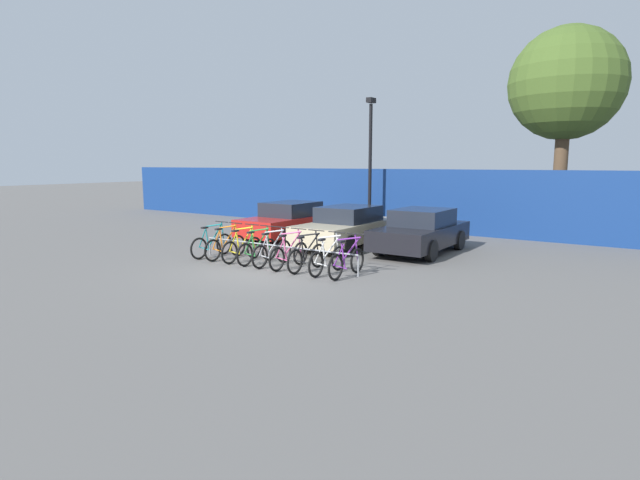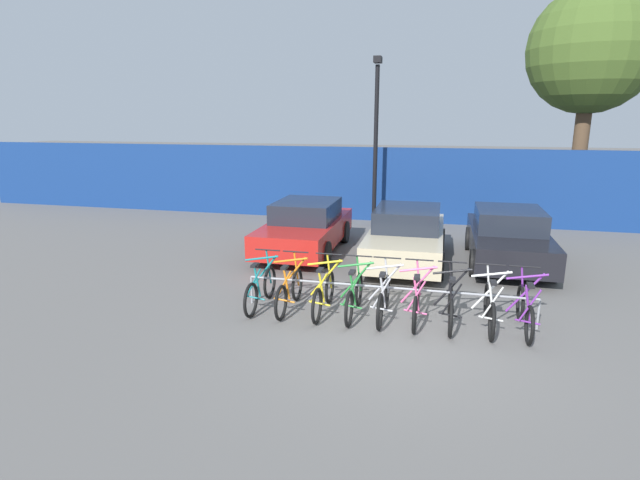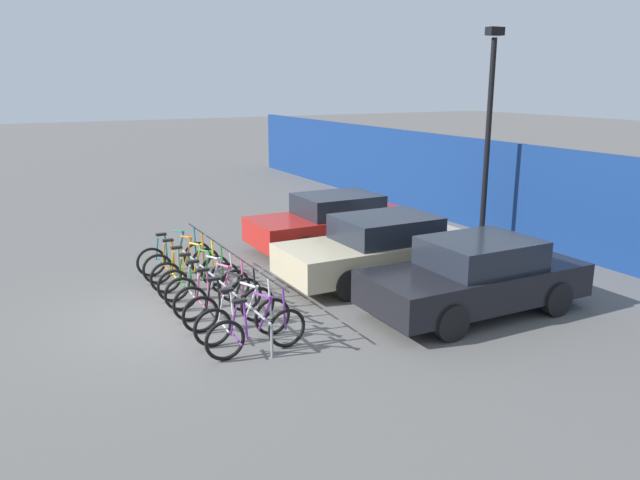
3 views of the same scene
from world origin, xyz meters
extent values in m
plane|color=#605E5B|center=(0.00, 0.00, 0.00)|extent=(120.00, 120.00, 0.00)
cube|color=navy|center=(0.00, 9.50, 1.30)|extent=(36.00, 0.16, 2.60)
cylinder|color=gray|center=(-0.25, 0.68, 0.55)|extent=(5.33, 0.04, 0.04)
cylinder|color=gray|center=(-2.91, 0.68, 0.28)|extent=(0.04, 0.04, 0.55)
cylinder|color=gray|center=(2.41, 0.68, 0.28)|extent=(0.04, 0.04, 0.55)
torus|color=black|center=(-2.66, 0.00, 0.33)|extent=(0.06, 0.66, 0.66)
torus|color=black|center=(-2.66, 1.05, 0.33)|extent=(0.06, 0.66, 0.66)
cylinder|color=#197A7F|center=(-2.66, 0.68, 0.65)|extent=(0.60, 0.04, 0.76)
cylinder|color=#197A7F|center=(-2.66, 0.63, 0.96)|extent=(0.68, 0.04, 0.16)
cylinder|color=#197A7F|center=(-2.66, 0.35, 0.59)|extent=(0.14, 0.04, 0.63)
cylinder|color=#197A7F|center=(-2.66, 0.15, 0.61)|extent=(0.32, 0.03, 0.58)
cylinder|color=#197A7F|center=(-2.66, 0.20, 0.31)|extent=(0.40, 0.03, 0.08)
cylinder|color=#197A7F|center=(-2.66, 1.01, 0.68)|extent=(0.12, 0.04, 0.69)
cylinder|color=black|center=(-2.66, 0.97, 1.04)|extent=(0.52, 0.03, 0.03)
cube|color=black|center=(-2.66, 0.25, 0.93)|extent=(0.10, 0.22, 0.05)
torus|color=black|center=(-2.08, 0.00, 0.33)|extent=(0.06, 0.66, 0.66)
torus|color=black|center=(-2.08, 1.05, 0.33)|extent=(0.06, 0.66, 0.66)
cylinder|color=orange|center=(-2.08, 0.68, 0.65)|extent=(0.60, 0.04, 0.76)
cylinder|color=orange|center=(-2.08, 0.63, 0.96)|extent=(0.68, 0.04, 0.16)
cylinder|color=orange|center=(-2.08, 0.35, 0.59)|extent=(0.14, 0.04, 0.63)
cylinder|color=orange|center=(-2.08, 0.15, 0.61)|extent=(0.32, 0.03, 0.58)
cylinder|color=orange|center=(-2.08, 0.20, 0.31)|extent=(0.40, 0.03, 0.08)
cylinder|color=orange|center=(-2.08, 1.01, 0.68)|extent=(0.12, 0.04, 0.69)
cylinder|color=black|center=(-2.08, 0.97, 1.04)|extent=(0.52, 0.03, 0.03)
cube|color=black|center=(-2.08, 0.25, 0.93)|extent=(0.10, 0.22, 0.05)
torus|color=black|center=(-1.41, 0.00, 0.33)|extent=(0.06, 0.66, 0.66)
torus|color=black|center=(-1.41, 1.05, 0.33)|extent=(0.06, 0.66, 0.66)
cylinder|color=yellow|center=(-1.41, 0.68, 0.65)|extent=(0.60, 0.04, 0.76)
cylinder|color=yellow|center=(-1.41, 0.63, 0.96)|extent=(0.68, 0.04, 0.16)
cylinder|color=yellow|center=(-1.41, 0.35, 0.59)|extent=(0.14, 0.04, 0.63)
cylinder|color=yellow|center=(-1.41, 0.15, 0.61)|extent=(0.32, 0.03, 0.58)
cylinder|color=yellow|center=(-1.41, 0.20, 0.31)|extent=(0.40, 0.03, 0.08)
cylinder|color=yellow|center=(-1.41, 1.01, 0.68)|extent=(0.12, 0.04, 0.69)
cylinder|color=black|center=(-1.41, 0.97, 1.04)|extent=(0.52, 0.03, 0.03)
cube|color=black|center=(-1.41, 0.25, 0.93)|extent=(0.10, 0.22, 0.05)
torus|color=black|center=(-0.82, 0.00, 0.33)|extent=(0.06, 0.66, 0.66)
torus|color=black|center=(-0.82, 1.05, 0.33)|extent=(0.06, 0.66, 0.66)
cylinder|color=#288438|center=(-0.82, 0.68, 0.65)|extent=(0.60, 0.04, 0.76)
cylinder|color=#288438|center=(-0.82, 0.63, 0.96)|extent=(0.68, 0.04, 0.16)
cylinder|color=#288438|center=(-0.82, 0.35, 0.59)|extent=(0.14, 0.04, 0.63)
cylinder|color=#288438|center=(-0.82, 0.15, 0.61)|extent=(0.32, 0.03, 0.58)
cylinder|color=#288438|center=(-0.82, 0.20, 0.31)|extent=(0.40, 0.03, 0.08)
cylinder|color=#288438|center=(-0.82, 1.01, 0.68)|extent=(0.12, 0.04, 0.69)
cylinder|color=black|center=(-0.82, 0.97, 1.04)|extent=(0.52, 0.03, 0.03)
cube|color=black|center=(-0.82, 0.25, 0.93)|extent=(0.10, 0.22, 0.05)
torus|color=black|center=(-0.27, 0.00, 0.33)|extent=(0.06, 0.66, 0.66)
torus|color=black|center=(-0.27, 1.05, 0.33)|extent=(0.06, 0.66, 0.66)
cylinder|color=#B7B7BC|center=(-0.27, 0.68, 0.65)|extent=(0.60, 0.04, 0.76)
cylinder|color=#B7B7BC|center=(-0.27, 0.63, 0.96)|extent=(0.68, 0.04, 0.16)
cylinder|color=#B7B7BC|center=(-0.27, 0.35, 0.59)|extent=(0.14, 0.04, 0.63)
cylinder|color=#B7B7BC|center=(-0.27, 0.15, 0.61)|extent=(0.32, 0.03, 0.58)
cylinder|color=#B7B7BC|center=(-0.27, 0.20, 0.31)|extent=(0.40, 0.03, 0.08)
cylinder|color=#B7B7BC|center=(-0.27, 1.01, 0.68)|extent=(0.12, 0.04, 0.69)
cylinder|color=black|center=(-0.27, 0.97, 1.04)|extent=(0.52, 0.03, 0.03)
cube|color=black|center=(-0.27, 0.25, 0.93)|extent=(0.10, 0.22, 0.05)
torus|color=black|center=(0.32, 0.00, 0.33)|extent=(0.06, 0.66, 0.66)
torus|color=black|center=(0.32, 1.05, 0.33)|extent=(0.06, 0.66, 0.66)
cylinder|color=#E55993|center=(0.32, 0.68, 0.65)|extent=(0.60, 0.04, 0.76)
cylinder|color=#E55993|center=(0.32, 0.63, 0.96)|extent=(0.68, 0.04, 0.16)
cylinder|color=#E55993|center=(0.32, 0.35, 0.59)|extent=(0.14, 0.04, 0.63)
cylinder|color=#E55993|center=(0.32, 0.15, 0.61)|extent=(0.32, 0.03, 0.58)
cylinder|color=#E55993|center=(0.32, 0.20, 0.31)|extent=(0.40, 0.03, 0.08)
cylinder|color=#E55993|center=(0.32, 1.01, 0.68)|extent=(0.12, 0.04, 0.69)
cylinder|color=black|center=(0.32, 0.97, 1.04)|extent=(0.52, 0.03, 0.03)
cube|color=black|center=(0.32, 0.25, 0.93)|extent=(0.10, 0.22, 0.05)
torus|color=black|center=(0.92, 0.00, 0.33)|extent=(0.06, 0.66, 0.66)
torus|color=black|center=(0.92, 1.05, 0.33)|extent=(0.06, 0.66, 0.66)
cylinder|color=black|center=(0.92, 0.68, 0.65)|extent=(0.60, 0.04, 0.76)
cylinder|color=black|center=(0.92, 0.63, 0.96)|extent=(0.68, 0.04, 0.16)
cylinder|color=black|center=(0.92, 0.35, 0.59)|extent=(0.14, 0.04, 0.63)
cylinder|color=black|center=(0.92, 0.15, 0.61)|extent=(0.32, 0.03, 0.58)
cylinder|color=black|center=(0.92, 0.20, 0.31)|extent=(0.40, 0.03, 0.08)
cylinder|color=black|center=(0.92, 1.01, 0.68)|extent=(0.12, 0.04, 0.69)
cylinder|color=black|center=(0.92, 0.97, 1.04)|extent=(0.52, 0.03, 0.03)
cube|color=black|center=(0.92, 0.25, 0.93)|extent=(0.10, 0.22, 0.05)
torus|color=black|center=(1.58, 0.00, 0.33)|extent=(0.06, 0.66, 0.66)
torus|color=black|center=(1.58, 1.05, 0.33)|extent=(0.06, 0.66, 0.66)
cylinder|color=silver|center=(1.58, 0.68, 0.65)|extent=(0.60, 0.04, 0.76)
cylinder|color=silver|center=(1.58, 0.63, 0.96)|extent=(0.68, 0.04, 0.16)
cylinder|color=silver|center=(1.58, 0.35, 0.59)|extent=(0.14, 0.04, 0.63)
cylinder|color=silver|center=(1.58, 0.15, 0.61)|extent=(0.32, 0.03, 0.58)
cylinder|color=silver|center=(1.58, 0.20, 0.31)|extent=(0.40, 0.03, 0.08)
cylinder|color=silver|center=(1.58, 1.01, 0.68)|extent=(0.12, 0.04, 0.69)
cylinder|color=black|center=(1.58, 0.97, 1.04)|extent=(0.52, 0.03, 0.03)
cube|color=black|center=(1.58, 0.25, 0.93)|extent=(0.10, 0.22, 0.05)
torus|color=black|center=(2.16, 0.00, 0.33)|extent=(0.06, 0.66, 0.66)
torus|color=black|center=(2.16, 1.05, 0.33)|extent=(0.06, 0.66, 0.66)
cylinder|color=#752D99|center=(2.16, 0.68, 0.65)|extent=(0.60, 0.04, 0.76)
cylinder|color=#752D99|center=(2.16, 0.63, 0.96)|extent=(0.68, 0.04, 0.16)
cylinder|color=#752D99|center=(2.16, 0.35, 0.59)|extent=(0.14, 0.04, 0.63)
cylinder|color=#752D99|center=(2.16, 0.15, 0.61)|extent=(0.32, 0.03, 0.58)
cylinder|color=#752D99|center=(2.16, 0.20, 0.31)|extent=(0.40, 0.03, 0.08)
cylinder|color=#752D99|center=(2.16, 1.01, 0.68)|extent=(0.12, 0.04, 0.69)
cylinder|color=black|center=(2.16, 0.97, 1.04)|extent=(0.52, 0.03, 0.03)
cube|color=black|center=(2.16, 0.25, 0.93)|extent=(0.10, 0.22, 0.05)
cube|color=red|center=(-2.92, 4.74, 0.57)|extent=(1.80, 4.34, 0.62)
cube|color=#1E232D|center=(-2.92, 4.85, 1.14)|extent=(1.58, 2.00, 0.52)
cylinder|color=black|center=(-3.78, 6.00, 0.32)|extent=(0.20, 0.64, 0.64)
cylinder|color=black|center=(-2.07, 6.00, 0.32)|extent=(0.20, 0.64, 0.64)
cylinder|color=black|center=(-3.78, 3.48, 0.32)|extent=(0.20, 0.64, 0.64)
cylinder|color=black|center=(-2.07, 3.48, 0.32)|extent=(0.20, 0.64, 0.64)
cube|color=#C1B28E|center=(-0.15, 4.37, 0.57)|extent=(1.80, 4.46, 0.62)
cube|color=#1E232D|center=(-0.15, 4.48, 1.14)|extent=(1.58, 2.05, 0.52)
cylinder|color=black|center=(-1.00, 5.66, 0.32)|extent=(0.20, 0.64, 0.64)
cylinder|color=black|center=(0.71, 5.66, 0.32)|extent=(0.20, 0.64, 0.64)
cylinder|color=black|center=(-1.00, 3.08, 0.32)|extent=(0.20, 0.64, 0.64)
cylinder|color=black|center=(0.71, 3.08, 0.32)|extent=(0.20, 0.64, 0.64)
cube|color=black|center=(2.34, 4.80, 0.57)|extent=(1.80, 4.24, 0.62)
cube|color=#1E232D|center=(2.34, 4.91, 1.14)|extent=(1.58, 1.95, 0.52)
cylinder|color=black|center=(1.49, 6.03, 0.32)|extent=(0.20, 0.64, 0.64)
cylinder|color=black|center=(3.20, 6.03, 0.32)|extent=(0.20, 0.64, 0.64)
cylinder|color=black|center=(1.49, 3.57, 0.32)|extent=(0.20, 0.64, 0.64)
cylinder|color=black|center=(3.20, 3.57, 0.32)|extent=(0.20, 0.64, 0.64)
cylinder|color=black|center=(-1.54, 8.50, 2.62)|extent=(0.14, 0.14, 5.24)
cube|color=black|center=(-1.54, 8.50, 5.39)|extent=(0.24, 0.44, 0.20)
cylinder|color=brown|center=(5.29, 11.30, 2.12)|extent=(0.51, 0.51, 4.24)
sphere|color=#425B23|center=(5.29, 11.30, 5.82)|extent=(4.21, 4.21, 4.21)
camera|label=1|loc=(8.55, -10.07, 2.84)|focal=28.00mm
camera|label=2|loc=(0.64, -8.13, 3.62)|focal=28.00mm
camera|label=3|loc=(10.72, -2.87, 4.21)|focal=35.00mm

